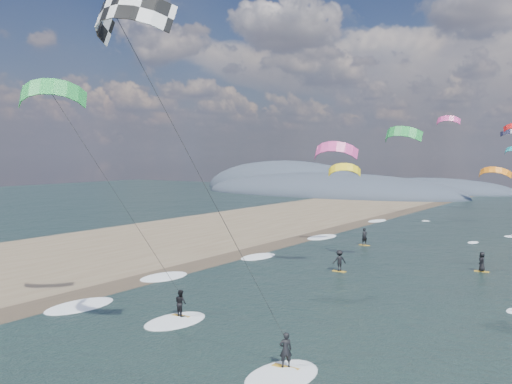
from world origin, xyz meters
The scene contains 9 objects.
ground centered at (0.00, 0.00, 0.00)m, with size 260.00×260.00×0.00m, color black.
sand_strip centered at (-24.00, 10.00, 0.00)m, with size 26.00×240.00×0.00m, color brown.
wet_sand_strip centered at (-12.00, 10.00, 0.00)m, with size 3.00×240.00×0.00m, color #382D23.
coastal_hills centered at (-44.84, 107.86, 0.00)m, with size 80.00×41.00×15.00m.
kitesurfer_near_a centered at (2.62, -0.64, 11.57)m, with size 7.58×8.40×15.71m.
kitesurfer_near_b centered at (-5.57, 3.48, 8.58)m, with size 6.88×8.94×13.74m.
far_kitesurfers centered at (0.71, 28.51, 0.85)m, with size 13.92×14.17×1.76m.
bg_kite_field centered at (0.21, 58.62, 10.76)m, with size 12.76×72.58×8.39m.
shoreline_surf centered at (-10.80, 14.75, 0.00)m, with size 2.40×79.40×0.11m.
Camera 1 is at (17.96, -16.70, 9.33)m, focal length 40.00 mm.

